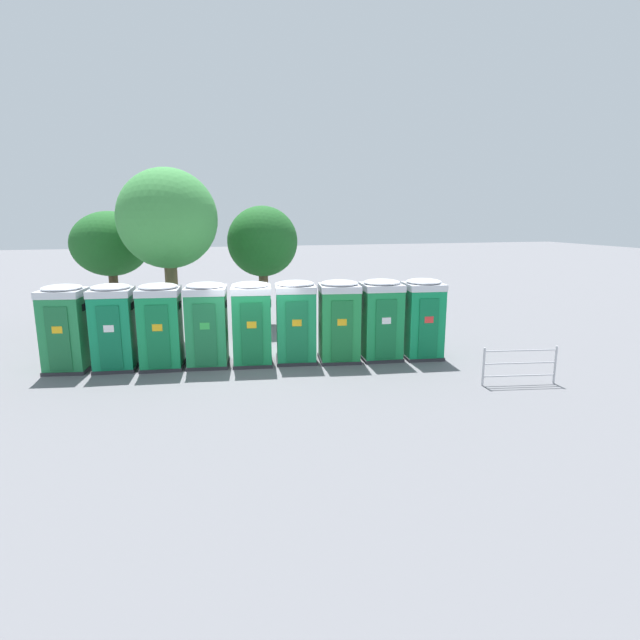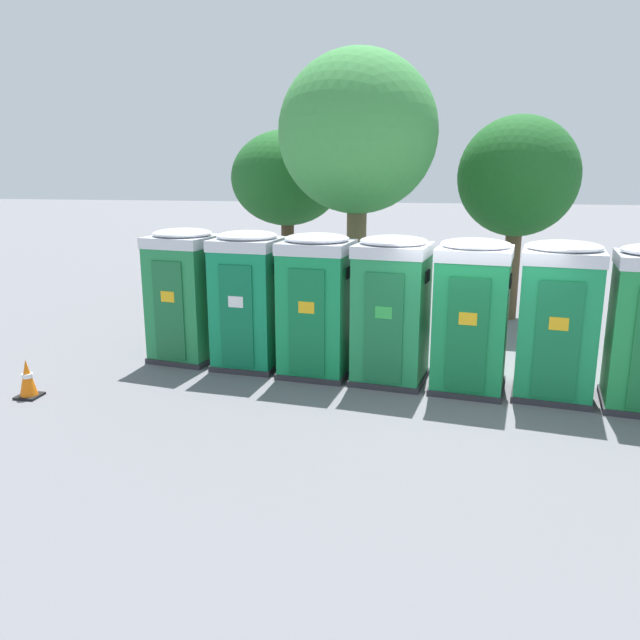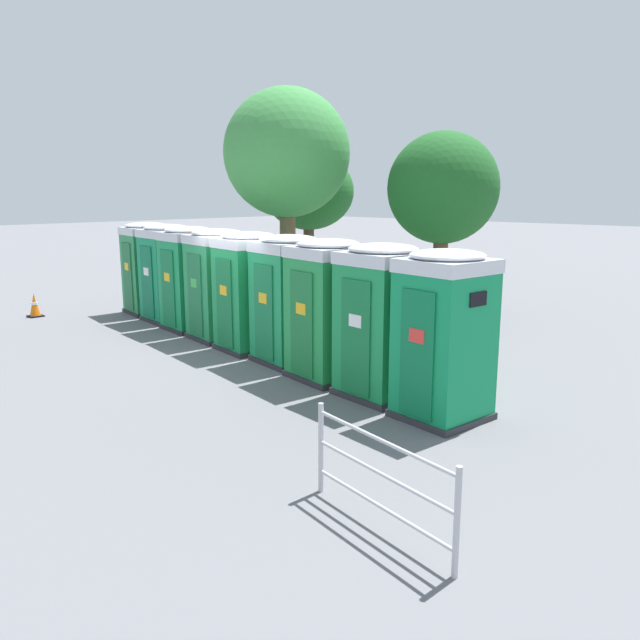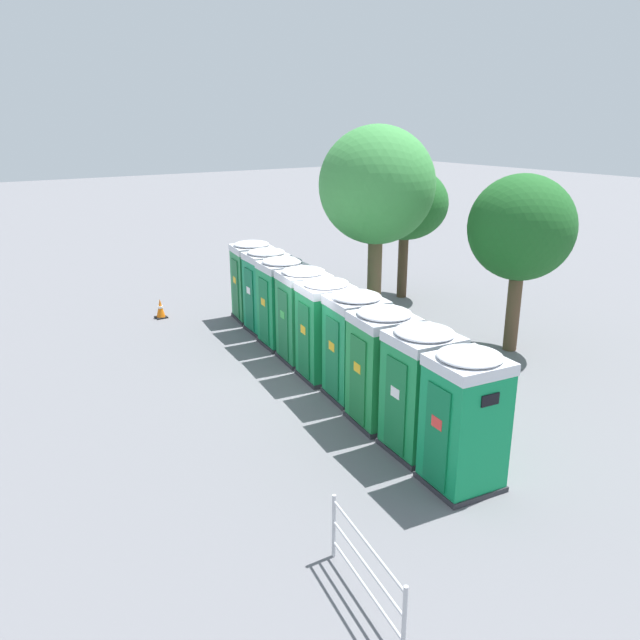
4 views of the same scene
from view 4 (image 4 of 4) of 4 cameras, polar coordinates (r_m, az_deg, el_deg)
name	(u,v)px [view 4 (image 4 of 4)]	position (r m, az deg, el deg)	size (l,w,h in m)	color
ground_plane	(330,376)	(15.82, 0.94, -5.16)	(120.00, 120.00, 0.00)	slate
portapotty_0	(253,280)	(20.08, -6.19, 3.64)	(1.37, 1.38, 2.54)	#2D2D33
portapotty_1	(267,290)	(18.85, -4.87, 2.73)	(1.29, 1.31, 2.54)	#2D2D33
portapotty_2	(283,302)	(17.63, -3.43, 1.69)	(1.34, 1.33, 2.54)	#2D2D33
portapotty_3	(303,314)	(16.46, -1.53, 0.53)	(1.38, 1.36, 2.54)	#2D2D33
portapotty_4	(325,329)	(15.30, 0.48, -0.83)	(1.35, 1.36, 2.54)	#2D2D33
portapotty_5	(355,346)	(14.23, 3.24, -2.34)	(1.41, 1.38, 2.54)	#2D2D33
portapotty_6	(382,366)	(13.11, 5.72, -4.23)	(1.40, 1.37, 2.54)	#2D2D33
portapotty_7	(421,390)	(12.10, 9.21, -6.33)	(1.35, 1.32, 2.54)	#2D2D33
portapotty_8	(465,419)	(11.13, 13.08, -8.83)	(1.31, 1.33, 2.54)	#2D2D33
street_tree_0	(405,204)	(22.34, 7.79, 10.45)	(3.00, 3.00, 4.65)	#4C3826
street_tree_1	(521,229)	(17.55, 17.92, 7.93)	(2.82, 2.82, 4.87)	brown
street_tree_2	(377,187)	(18.48, 5.22, 12.04)	(3.38, 3.38, 6.07)	brown
traffic_cone	(160,309)	(20.94, -14.38, 1.01)	(0.36, 0.36, 0.64)	black
event_barrier	(365,567)	(8.88, 4.17, -21.57)	(2.03, 0.41, 1.05)	#B7B7BC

